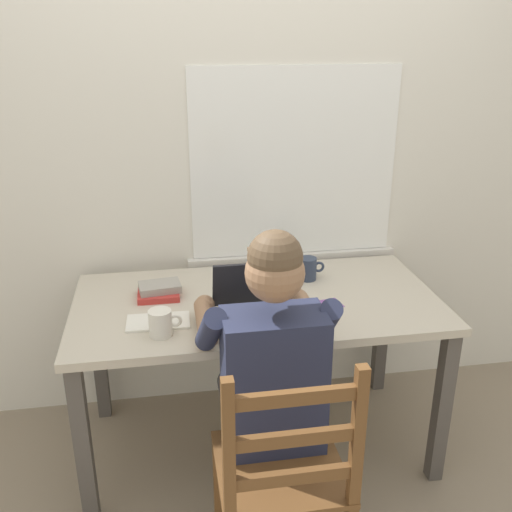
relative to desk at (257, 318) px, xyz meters
The scene contains 14 objects.
ground_plane 0.66m from the desk, ahead, with size 8.00×8.00×0.00m, color gray.
back_wall 0.79m from the desk, 89.54° to the left, with size 6.00×0.08×2.60m.
desk is the anchor object (origin of this frame).
seated_person 0.47m from the desk, 95.03° to the right, with size 0.50×0.60×1.26m.
wooden_chair 0.77m from the desk, 93.14° to the right, with size 0.42×0.42×0.96m.
laptop 0.24m from the desk, 99.34° to the right, with size 0.33×0.31×0.22m.
computer_mouse 0.33m from the desk, 45.90° to the right, with size 0.06×0.10×0.03m, color #232328.
coffee_mug_white 0.49m from the desk, 149.02° to the right, with size 0.13×0.09×0.10m.
coffee_mug_dark 0.35m from the desk, 32.79° to the left, with size 0.12×0.08×0.10m.
book_stack_main 0.44m from the desk, 166.61° to the left, with size 0.19×0.15×0.06m.
paper_pile_near_laptop 0.18m from the desk, 90.86° to the left, with size 0.21×0.14×0.01m, color white.
paper_pile_back_corner 0.20m from the desk, 60.46° to the left, with size 0.21×0.18×0.01m, color silver.
paper_pile_side 0.45m from the desk, 161.20° to the right, with size 0.25×0.14×0.01m, color silver.
landscape_photo_print 0.31m from the desk, 19.58° to the right, with size 0.13×0.09×0.00m, color #7A4293.
Camera 1 is at (-0.37, -2.19, 1.83)m, focal length 40.47 mm.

